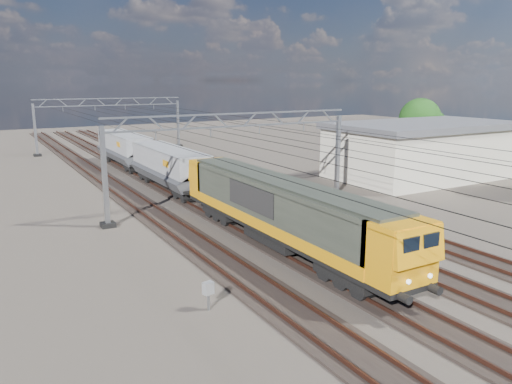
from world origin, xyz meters
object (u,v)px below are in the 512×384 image
hopper_wagon_lead (169,165)px  industrial_shed (424,150)px  locomotive (280,208)px  tree_far (423,121)px  trackside_cabinet (208,289)px  catenary_gantry_mid (236,157)px  hopper_wagon_mid (124,147)px  catenary_gantry_far (111,122)px

hopper_wagon_lead → industrial_shed: size_ratio=0.70×
locomotive → industrial_shed: industrial_shed is taller
industrial_shed → tree_far: 11.56m
hopper_wagon_lead → trackside_cabinet: bearing=-106.7°
trackside_cabinet → tree_far: 46.20m
locomotive → tree_far: (32.32, 18.90, 2.36)m
catenary_gantry_mid → trackside_cabinet: size_ratio=15.88×
hopper_wagon_mid → tree_far: bearing=-21.9°
catenary_gantry_far → trackside_cabinet: size_ratio=15.88×
trackside_cabinet → hopper_wagon_mid: bearing=67.7°
locomotive → trackside_cabinet: size_ratio=16.84×
hopper_wagon_lead → industrial_shed: 24.89m
trackside_cabinet → tree_far: bearing=19.8°
hopper_wagon_lead → trackside_cabinet: 24.01m
catenary_gantry_mid → tree_far: (30.32, 9.79, 0.78)m
hopper_wagon_lead → hopper_wagon_mid: (0.00, 14.20, 0.00)m
hopper_wagon_lead → catenary_gantry_mid: bearing=-76.9°
catenary_gantry_mid → locomotive: (-2.00, -9.11, -1.58)m
catenary_gantry_mid → industrial_shed: 22.12m
hopper_wagon_mid → industrial_shed: 31.75m
catenary_gantry_far → tree_far: (30.32, -26.21, 0.78)m
hopper_wagon_lead → hopper_wagon_mid: size_ratio=1.00×
locomotive → industrial_shed: size_ratio=1.13×
hopper_wagon_lead → industrial_shed: (24.00, -6.59, 0.49)m
catenary_gantry_mid → locomotive: bearing=-102.4°
trackside_cabinet → industrial_shed: industrial_shed is taller
hopper_wagon_mid → tree_far: (32.32, -13.00, 2.46)m
catenary_gantry_far → tree_far: tree_far is taller
catenary_gantry_mid → hopper_wagon_mid: size_ratio=1.53×
catenary_gantry_far → trackside_cabinet: 51.24m
catenary_gantry_mid → locomotive: 9.46m
catenary_gantry_mid → catenary_gantry_far: (0.00, 36.00, 0.00)m
catenary_gantry_far → industrial_shed: (22.00, -34.00, -1.18)m
catenary_gantry_mid → catenary_gantry_far: size_ratio=1.00×
catenary_gantry_mid → trackside_cabinet: bearing=-121.7°
catenary_gantry_far → catenary_gantry_mid: bearing=-90.0°
hopper_wagon_mid → trackside_cabinet: 37.82m
catenary_gantry_mid → industrial_shed: bearing=5.2°
locomotive → trackside_cabinet: 8.77m
catenary_gantry_mid → hopper_wagon_lead: (-2.00, 8.59, -1.67)m
catenary_gantry_far → industrial_shed: catenary_gantry_far is taller
catenary_gantry_far → tree_far: size_ratio=2.70×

